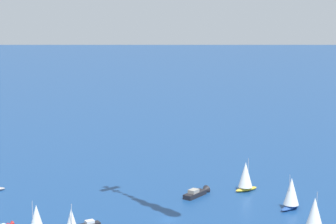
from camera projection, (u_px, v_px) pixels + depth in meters
ground_plane at (168, 220)px, 167.23m from camera, size 2000.00×2000.00×0.00m
sailboat_far_port at (315, 215)px, 155.48m from camera, size 8.94×5.90×11.11m
sailboat_far_stbd at (291, 193)px, 175.39m from camera, size 8.44×5.27×10.52m
sailboat_inshore at (36, 221)px, 153.30m from camera, size 7.86×5.01×9.77m
sailboat_ahead at (246, 176)px, 192.89m from camera, size 8.31×4.71×10.61m
motorboat_outer_ring_d at (198, 193)px, 188.88m from camera, size 11.32×6.41×3.20m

